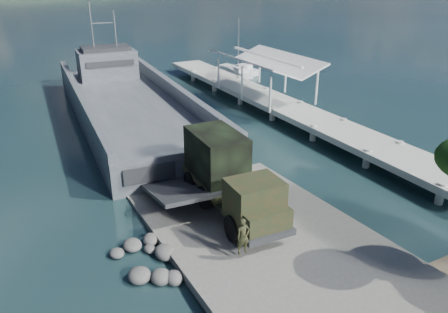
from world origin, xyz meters
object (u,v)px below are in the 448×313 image
(soldier, at_px, (243,244))
(landing_craft, at_px, (130,110))
(military_truck, at_px, (228,175))
(sailboat_near, at_px, (239,72))
(sailboat_far, at_px, (239,70))
(pier, at_px, (271,95))

(soldier, bearing_deg, landing_craft, 87.09)
(military_truck, relative_size, soldier, 4.85)
(military_truck, distance_m, sailboat_near, 36.20)
(sailboat_near, bearing_deg, landing_craft, -142.03)
(landing_craft, bearing_deg, military_truck, -86.68)
(soldier, bearing_deg, military_truck, 71.13)
(military_truck, xyz_separation_m, sailboat_near, (18.44, 31.08, -2.12))
(soldier, height_order, sailboat_far, sailboat_far)
(pier, relative_size, military_truck, 5.01)
(pier, height_order, soldier, pier)
(military_truck, height_order, soldier, military_truck)
(sailboat_far, bearing_deg, soldier, -138.01)
(landing_craft, distance_m, soldier, 24.38)
(pier, bearing_deg, soldier, -126.40)
(pier, relative_size, sailboat_far, 5.93)
(military_truck, relative_size, sailboat_far, 1.18)
(sailboat_near, distance_m, sailboat_far, 1.31)
(military_truck, bearing_deg, sailboat_near, 61.49)
(military_truck, xyz_separation_m, sailboat_far, (19.11, 32.21, -2.10))
(sailboat_far, bearing_deg, sailboat_near, -139.31)
(landing_craft, bearing_deg, sailboat_near, 36.06)
(military_truck, distance_m, sailboat_far, 37.51)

